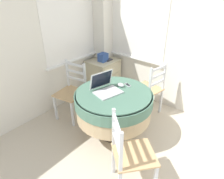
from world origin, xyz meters
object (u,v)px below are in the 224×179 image
object	(u,v)px
book_on_cabinet	(107,59)
corner_cabinet	(103,76)
dining_chair_near_right_window	(149,89)
computer_mouse	(121,85)
cell_phone	(128,85)
dining_chair_near_back_window	(72,92)
round_dining_table	(114,103)
dining_chair_camera_near	(130,155)
laptop	(106,88)
storage_box	(103,57)

from	to	relation	value
book_on_cabinet	corner_cabinet	bearing A→B (deg)	140.92
dining_chair_near_right_window	corner_cabinet	bearing A→B (deg)	84.14
computer_mouse	cell_phone	bearing A→B (deg)	-28.42
dining_chair_near_back_window	corner_cabinet	size ratio (longest dim) A/B	1.38
round_dining_table	corner_cabinet	size ratio (longest dim) A/B	1.57
cell_phone	corner_cabinet	bearing A→B (deg)	57.81
computer_mouse	cell_phone	size ratio (longest dim) A/B	0.84
computer_mouse	book_on_cabinet	xyz separation A→B (m)	(0.80, 0.94, -0.07)
round_dining_table	computer_mouse	xyz separation A→B (m)	(0.19, 0.03, 0.19)
dining_chair_near_right_window	cell_phone	bearing A→B (deg)	172.66
dining_chair_camera_near	laptop	bearing A→B (deg)	56.68
round_dining_table	dining_chair_near_back_window	distance (m)	0.85
dining_chair_near_right_window	book_on_cabinet	bearing A→B (deg)	81.02
book_on_cabinet	cell_phone	bearing A→B (deg)	-125.45
computer_mouse	laptop	bearing A→B (deg)	162.48
dining_chair_near_right_window	storage_box	world-z (taller)	dining_chair_near_right_window
round_dining_table	corner_cabinet	world-z (taller)	round_dining_table
round_dining_table	dining_chair_near_right_window	xyz separation A→B (m)	(0.83, -0.09, -0.11)
computer_mouse	dining_chair_near_right_window	xyz separation A→B (m)	(0.63, -0.12, -0.31)
computer_mouse	dining_chair_near_back_window	distance (m)	0.90
dining_chair_near_right_window	storage_box	size ratio (longest dim) A/B	5.75
cell_phone	storage_box	bearing A→B (deg)	58.62
computer_mouse	dining_chair_camera_near	distance (m)	1.03
corner_cabinet	book_on_cabinet	xyz separation A→B (m)	(0.05, -0.04, 0.35)
computer_mouse	cell_phone	distance (m)	0.11
laptop	computer_mouse	bearing A→B (deg)	-17.52
computer_mouse	storage_box	world-z (taller)	storage_box
cell_phone	computer_mouse	bearing A→B (deg)	151.58
round_dining_table	dining_chair_near_back_window	world-z (taller)	dining_chair_near_back_window
dining_chair_near_back_window	corner_cabinet	distance (m)	0.99
dining_chair_near_right_window	storage_box	xyz separation A→B (m)	(0.07, 1.07, 0.30)
dining_chair_near_back_window	corner_cabinet	world-z (taller)	dining_chair_near_back_window
computer_mouse	dining_chair_near_right_window	distance (m)	0.71
round_dining_table	dining_chair_camera_near	xyz separation A→B (m)	(-0.53, -0.64, -0.11)
dining_chair_near_back_window	storage_box	world-z (taller)	dining_chair_near_back_window
cell_phone	dining_chair_near_back_window	size ratio (longest dim) A/B	0.13
round_dining_table	storage_box	bearing A→B (deg)	47.38
computer_mouse	corner_cabinet	xyz separation A→B (m)	(0.75, 0.98, -0.42)
cell_phone	dining_chair_near_right_window	size ratio (longest dim) A/B	0.13
laptop	cell_phone	world-z (taller)	laptop
dining_chair_camera_near	book_on_cabinet	xyz separation A→B (m)	(1.53, 1.61, 0.23)
cell_phone	corner_cabinet	world-z (taller)	cell_phone
corner_cabinet	dining_chair_near_right_window	bearing A→B (deg)	-95.86
computer_mouse	corner_cabinet	size ratio (longest dim) A/B	0.15
storage_box	book_on_cabinet	world-z (taller)	storage_box
book_on_cabinet	laptop	bearing A→B (deg)	-140.15
dining_chair_camera_near	storage_box	distance (m)	2.18
laptop	dining_chair_near_back_window	distance (m)	0.81
dining_chair_near_right_window	dining_chair_camera_near	size ratio (longest dim) A/B	1.00
dining_chair_near_right_window	dining_chair_camera_near	bearing A→B (deg)	-158.00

